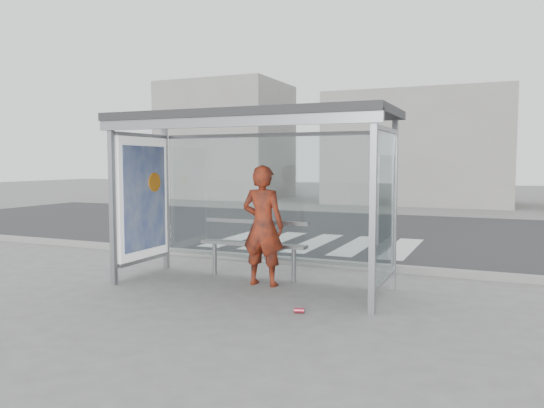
{
  "coord_description": "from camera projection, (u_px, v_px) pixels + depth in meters",
  "views": [
    {
      "loc": [
        3.41,
        -7.13,
        1.89
      ],
      "look_at": [
        0.26,
        0.2,
        1.25
      ],
      "focal_mm": 35.0,
      "sensor_mm": 36.0,
      "label": 1
    }
  ],
  "objects": [
    {
      "name": "ground",
      "position": [
        251.0,
        287.0,
        8.03
      ],
      "size": [
        80.0,
        80.0,
        0.0
      ],
      "primitive_type": "plane",
      "color": "slate",
      "rests_on": "ground"
    },
    {
      "name": "road",
      "position": [
        361.0,
        231.0,
        14.44
      ],
      "size": [
        30.0,
        10.0,
        0.01
      ],
      "primitive_type": "cube",
      "color": "#2B2B2E",
      "rests_on": "ground"
    },
    {
      "name": "person",
      "position": [
        263.0,
        226.0,
        8.07
      ],
      "size": [
        0.67,
        0.44,
        1.84
      ],
      "primitive_type": "imported",
      "rotation": [
        0.0,
        0.0,
        3.13
      ],
      "color": "#E04B15",
      "rests_on": "ground"
    },
    {
      "name": "curb",
      "position": [
        296.0,
        261.0,
        9.81
      ],
      "size": [
        30.0,
        0.18,
        0.12
      ],
      "primitive_type": "cube",
      "color": "gray",
      "rests_on": "ground"
    },
    {
      "name": "crosswalk",
      "position": [
        315.0,
        243.0,
        12.34
      ],
      "size": [
        4.55,
        3.0,
        0.0
      ],
      "color": "silver",
      "rests_on": "ground"
    },
    {
      "name": "bench",
      "position": [
        253.0,
        244.0,
        8.61
      ],
      "size": [
        1.83,
        0.22,
        0.94
      ],
      "color": "slate",
      "rests_on": "ground"
    },
    {
      "name": "soda_can",
      "position": [
        299.0,
        310.0,
        6.62
      ],
      "size": [
        0.14,
        0.1,
        0.07
      ],
      "primitive_type": "cylinder",
      "rotation": [
        0.0,
        1.57,
        0.26
      ],
      "color": "#C43951",
      "rests_on": "ground"
    },
    {
      "name": "bus_shelter",
      "position": [
        230.0,
        156.0,
        8.07
      ],
      "size": [
        4.25,
        1.65,
        2.62
      ],
      "color": "gray",
      "rests_on": "ground"
    },
    {
      "name": "building_left",
      "position": [
        227.0,
        141.0,
        28.21
      ],
      "size": [
        6.0,
        5.0,
        6.0
      ],
      "primitive_type": "cube",
      "color": "gray",
      "rests_on": "ground"
    },
    {
      "name": "building_center",
      "position": [
        420.0,
        149.0,
        24.32
      ],
      "size": [
        8.0,
        5.0,
        5.0
      ],
      "primitive_type": "cube",
      "color": "gray",
      "rests_on": "ground"
    }
  ]
}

